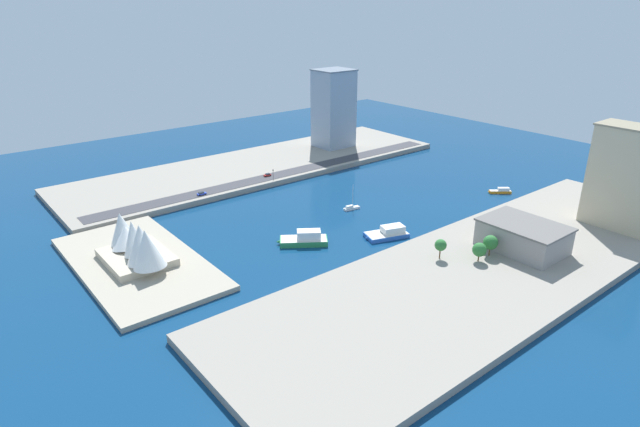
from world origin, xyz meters
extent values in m
plane|color=navy|center=(0.00, 0.00, 0.00)|extent=(440.00, 440.00, 0.00)
cube|color=gray|center=(-84.99, 0.00, 1.46)|extent=(70.00, 240.00, 2.92)
cube|color=gray|center=(84.99, 0.00, 1.46)|extent=(70.00, 240.00, 2.92)
cube|color=#A89E89|center=(5.54, 107.78, 1.00)|extent=(84.91, 43.10, 2.00)
cube|color=#38383D|center=(58.66, 0.00, 3.00)|extent=(10.96, 228.00, 0.15)
cube|color=white|center=(-2.95, 1.66, 0.55)|extent=(3.61, 8.80, 1.10)
cone|color=white|center=(-3.62, -2.86, 0.55)|extent=(1.12, 1.12, 0.99)
cube|color=white|center=(-2.75, 2.98, 1.69)|extent=(2.07, 4.02, 1.19)
cube|color=beige|center=(-2.95, 1.66, 1.15)|extent=(3.47, 8.45, 0.10)
cylinder|color=silver|center=(-3.01, 1.24, 7.05)|extent=(0.24, 0.24, 11.92)
cube|color=#2D8C4C|center=(-19.78, 44.53, 1.20)|extent=(18.60, 21.50, 2.39)
cone|color=#2D8C4C|center=(-13.59, 53.37, 1.20)|extent=(3.00, 3.00, 2.15)
cube|color=white|center=(-21.06, 42.69, 4.24)|extent=(10.02, 11.21, 3.69)
cube|color=beige|center=(-19.78, 44.53, 2.44)|extent=(17.85, 20.64, 0.10)
cube|color=blue|center=(-37.02, 11.66, 0.90)|extent=(14.63, 20.53, 1.80)
cone|color=blue|center=(-34.00, 20.94, 0.90)|extent=(2.05, 2.05, 1.62)
cube|color=white|center=(-37.97, 8.76, 3.27)|extent=(8.59, 11.21, 2.93)
cube|color=beige|center=(-37.02, 11.66, 1.85)|extent=(14.05, 19.71, 0.10)
cube|color=orange|center=(-35.39, -77.25, 0.69)|extent=(9.71, 11.03, 1.39)
cone|color=orange|center=(-31.51, -72.41, 0.69)|extent=(1.76, 1.76, 1.25)
cube|color=white|center=(-36.43, -78.54, 2.23)|extent=(5.64, 6.21, 1.69)
cube|color=beige|center=(-35.39, -77.25, 1.44)|extent=(9.32, 10.59, 0.10)
cube|color=gray|center=(-84.54, -18.01, 8.23)|extent=(31.21, 22.11, 10.61)
cube|color=slate|center=(-84.54, -18.01, 13.93)|extent=(32.46, 23.00, 0.80)
cube|color=#C6B793|center=(-97.91, -73.19, 25.19)|extent=(29.24, 15.78, 44.53)
cube|color=gray|center=(-97.91, -73.19, 47.85)|extent=(30.41, 16.41, 0.80)
cube|color=#8C9EB2|center=(89.26, -63.82, 28.35)|extent=(20.92, 23.33, 50.84)
cube|color=slate|center=(89.26, -63.82, 54.17)|extent=(21.75, 24.26, 0.80)
cylinder|color=black|center=(56.32, 52.35, 3.39)|extent=(0.27, 0.65, 0.64)
cylinder|color=black|center=(54.61, 52.42, 3.39)|extent=(0.27, 0.65, 0.64)
cylinder|color=black|center=(56.45, 55.70, 3.39)|extent=(0.27, 0.65, 0.64)
cylinder|color=black|center=(54.74, 55.77, 3.39)|extent=(0.27, 0.65, 0.64)
cube|color=blue|center=(55.53, 54.06, 3.66)|extent=(2.10, 4.86, 0.73)
cube|color=#262D38|center=(55.54, 54.30, 4.33)|extent=(1.79, 2.74, 0.62)
cylinder|color=black|center=(59.57, 11.62, 3.39)|extent=(0.28, 0.65, 0.64)
cylinder|color=black|center=(61.10, 11.55, 3.39)|extent=(0.28, 0.65, 0.64)
cylinder|color=black|center=(59.43, 8.62, 3.39)|extent=(0.28, 0.65, 0.64)
cylinder|color=black|center=(60.96, 8.55, 3.39)|extent=(0.28, 0.65, 0.64)
cube|color=red|center=(60.27, 10.08, 3.69)|extent=(1.93, 4.37, 0.78)
cube|color=#262D38|center=(60.26, 9.87, 4.38)|extent=(1.63, 2.47, 0.61)
cylinder|color=black|center=(52.01, 11.55, 5.67)|extent=(0.18, 0.18, 5.50)
cube|color=black|center=(52.01, 11.55, 8.92)|extent=(0.36, 0.36, 1.00)
sphere|color=red|center=(52.01, 11.55, 9.27)|extent=(0.24, 0.24, 0.24)
sphere|color=yellow|center=(52.01, 11.55, 8.92)|extent=(0.24, 0.24, 0.24)
sphere|color=green|center=(52.01, 11.55, 8.57)|extent=(0.24, 0.24, 0.24)
cube|color=#BCAD93|center=(5.54, 107.78, 3.50)|extent=(29.09, 23.14, 3.00)
cone|color=white|center=(-7.86, 107.78, 12.29)|extent=(13.84, 12.41, 15.77)
cone|color=white|center=(-2.56, 107.78, 12.37)|extent=(15.07, 13.20, 16.38)
cone|color=white|center=(5.54, 107.78, 11.84)|extent=(11.82, 9.83, 15.03)
cone|color=white|center=(13.93, 107.78, 9.38)|extent=(14.98, 13.46, 11.35)
cone|color=white|center=(18.43, 107.78, 11.45)|extent=(13.68, 11.46, 14.81)
cylinder|color=brown|center=(-79.72, -2.82, 4.61)|extent=(0.50, 0.50, 3.38)
sphere|color=#2D7233|center=(-79.72, -2.82, 8.64)|extent=(5.83, 5.83, 5.83)
cylinder|color=brown|center=(-79.97, 4.64, 4.28)|extent=(0.50, 0.50, 2.72)
sphere|color=#2D7233|center=(-79.97, 4.64, 7.84)|extent=(5.51, 5.51, 5.51)
cylinder|color=brown|center=(-69.05, 14.63, 4.89)|extent=(0.50, 0.50, 3.92)
sphere|color=#2D7233|center=(-69.05, 14.63, 8.72)|extent=(4.68, 4.68, 4.68)
camera|label=1|loc=(-185.47, 168.47, 98.14)|focal=29.81mm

